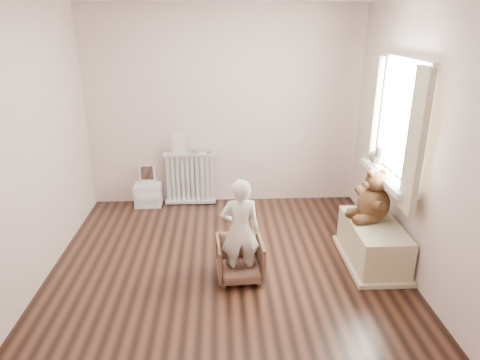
{
  "coord_description": "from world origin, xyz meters",
  "views": [
    {
      "loc": [
        -0.05,
        -3.79,
        2.4
      ],
      "look_at": [
        0.15,
        0.45,
        0.8
      ],
      "focal_mm": 32.0,
      "sensor_mm": 36.0,
      "label": 1
    }
  ],
  "objects_px": {
    "toy_vanity": "(148,186)",
    "plush_cat": "(377,156)",
    "child": "(240,231)",
    "radiator": "(190,177)",
    "armchair": "(240,259)",
    "toy_bench": "(373,244)",
    "teddy_bear": "(374,199)"
  },
  "relations": [
    {
      "from": "toy_vanity",
      "to": "armchair",
      "type": "height_order",
      "value": "toy_vanity"
    },
    {
      "from": "child",
      "to": "teddy_bear",
      "type": "distance_m",
      "value": 1.46
    },
    {
      "from": "teddy_bear",
      "to": "plush_cat",
      "type": "distance_m",
      "value": 0.55
    },
    {
      "from": "teddy_bear",
      "to": "plush_cat",
      "type": "bearing_deg",
      "value": 60.02
    },
    {
      "from": "child",
      "to": "plush_cat",
      "type": "bearing_deg",
      "value": -155.99
    },
    {
      "from": "radiator",
      "to": "toy_vanity",
      "type": "height_order",
      "value": "radiator"
    },
    {
      "from": "toy_vanity",
      "to": "plush_cat",
      "type": "xyz_separation_m",
      "value": [
        2.71,
        -1.05,
        0.72
      ]
    },
    {
      "from": "radiator",
      "to": "toy_vanity",
      "type": "bearing_deg",
      "value": -177.0
    },
    {
      "from": "radiator",
      "to": "teddy_bear",
      "type": "relative_size",
      "value": 1.35
    },
    {
      "from": "child",
      "to": "toy_bench",
      "type": "height_order",
      "value": "child"
    },
    {
      "from": "toy_bench",
      "to": "teddy_bear",
      "type": "distance_m",
      "value": 0.48
    },
    {
      "from": "toy_vanity",
      "to": "child",
      "type": "relative_size",
      "value": 0.53
    },
    {
      "from": "toy_vanity",
      "to": "child",
      "type": "xyz_separation_m",
      "value": [
        1.17,
        -1.87,
        0.27
      ]
    },
    {
      "from": "radiator",
      "to": "teddy_bear",
      "type": "height_order",
      "value": "teddy_bear"
    },
    {
      "from": "toy_bench",
      "to": "teddy_bear",
      "type": "bearing_deg",
      "value": 89.48
    },
    {
      "from": "armchair",
      "to": "plush_cat",
      "type": "height_order",
      "value": "plush_cat"
    },
    {
      "from": "radiator",
      "to": "child",
      "type": "distance_m",
      "value": 1.99
    },
    {
      "from": "armchair",
      "to": "plush_cat",
      "type": "xyz_separation_m",
      "value": [
        1.54,
        0.77,
        0.79
      ]
    },
    {
      "from": "toy_bench",
      "to": "plush_cat",
      "type": "xyz_separation_m",
      "value": [
        0.14,
        0.53,
        0.8
      ]
    },
    {
      "from": "radiator",
      "to": "toy_vanity",
      "type": "xyz_separation_m",
      "value": [
        -0.57,
        -0.03,
        -0.11
      ]
    },
    {
      "from": "radiator",
      "to": "teddy_bear",
      "type": "xyz_separation_m",
      "value": [
        2.0,
        -1.49,
        0.28
      ]
    },
    {
      "from": "radiator",
      "to": "child",
      "type": "xyz_separation_m",
      "value": [
        0.59,
        -1.9,
        0.15
      ]
    },
    {
      "from": "child",
      "to": "plush_cat",
      "type": "distance_m",
      "value": 1.8
    },
    {
      "from": "toy_bench",
      "to": "teddy_bear",
      "type": "height_order",
      "value": "teddy_bear"
    },
    {
      "from": "toy_bench",
      "to": "plush_cat",
      "type": "distance_m",
      "value": 0.97
    },
    {
      "from": "radiator",
      "to": "toy_bench",
      "type": "height_order",
      "value": "radiator"
    },
    {
      "from": "toy_vanity",
      "to": "armchair",
      "type": "relative_size",
      "value": 1.22
    },
    {
      "from": "child",
      "to": "toy_bench",
      "type": "bearing_deg",
      "value": -172.27
    },
    {
      "from": "armchair",
      "to": "toy_bench",
      "type": "relative_size",
      "value": 0.49
    },
    {
      "from": "armchair",
      "to": "toy_vanity",
      "type": "bearing_deg",
      "value": 118.86
    },
    {
      "from": "child",
      "to": "armchair",
      "type": "bearing_deg",
      "value": -93.87
    },
    {
      "from": "child",
      "to": "radiator",
      "type": "bearing_deg",
      "value": -76.45
    }
  ]
}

